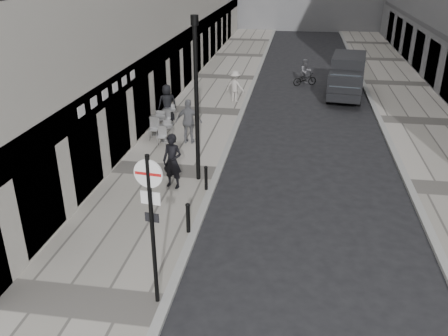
% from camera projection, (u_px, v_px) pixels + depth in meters
% --- Properties ---
extents(sidewalk, '(4.00, 60.00, 0.12)m').
position_uv_depth(sidewalk, '(204.00, 111.00, 25.09)').
color(sidewalk, '#A19A92').
rests_on(sidewalk, ground).
extents(far_sidewalk, '(4.00, 60.00, 0.12)m').
position_uv_depth(far_sidewalk, '(421.00, 122.00, 23.55)').
color(far_sidewalk, '#A19A92').
rests_on(far_sidewalk, ground).
extents(walking_man, '(0.81, 0.64, 1.96)m').
position_uv_depth(walking_man, '(172.00, 161.00, 16.46)').
color(walking_man, black).
rests_on(walking_man, sidewalk).
extents(sign_post, '(0.65, 0.13, 3.79)m').
position_uv_depth(sign_post, '(151.00, 212.00, 10.32)').
color(sign_post, black).
rests_on(sign_post, sidewalk).
extents(lamppost, '(0.26, 0.26, 5.79)m').
position_uv_depth(lamppost, '(196.00, 94.00, 16.12)').
color(lamppost, black).
rests_on(lamppost, sidewalk).
extents(bollard_near, '(0.12, 0.12, 0.90)m').
position_uv_depth(bollard_near, '(188.00, 219.00, 13.93)').
color(bollard_near, black).
rests_on(bollard_near, sidewalk).
extents(bollard_far, '(0.11, 0.11, 0.84)m').
position_uv_depth(bollard_far, '(206.00, 179.00, 16.49)').
color(bollard_far, black).
rests_on(bollard_far, sidewalk).
extents(panel_van, '(2.46, 5.16, 2.34)m').
position_uv_depth(panel_van, '(347.00, 75.00, 27.36)').
color(panel_van, black).
rests_on(panel_van, ground).
extents(cyclist, '(1.64, 1.13, 1.68)m').
position_uv_depth(cyclist, '(305.00, 75.00, 30.00)').
color(cyclist, black).
rests_on(cyclist, ground).
extents(pedestrian_a, '(1.16, 0.52, 1.95)m').
position_uv_depth(pedestrian_a, '(189.00, 121.00, 20.39)').
color(pedestrian_a, slate).
rests_on(pedestrian_a, sidewalk).
extents(pedestrian_b, '(1.28, 1.01, 1.73)m').
position_uv_depth(pedestrian_b, '(235.00, 86.00, 26.22)').
color(pedestrian_b, '#B4ACA6').
rests_on(pedestrian_b, sidewalk).
extents(pedestrian_c, '(1.06, 0.91, 1.83)m').
position_uv_depth(pedestrian_c, '(167.00, 103.00, 23.10)').
color(pedestrian_c, black).
rests_on(pedestrian_c, sidewalk).
extents(cafe_table_near, '(0.78, 1.76, 1.00)m').
position_uv_depth(cafe_table_near, '(158.00, 124.00, 21.47)').
color(cafe_table_near, '#ABABAD').
rests_on(cafe_table_near, sidewalk).
extents(cafe_table_mid, '(0.66, 1.50, 0.85)m').
position_uv_depth(cafe_table_mid, '(165.00, 132.00, 20.74)').
color(cafe_table_mid, '#B6B6B9').
rests_on(cafe_table_mid, sidewalk).
extents(cafe_table_far, '(0.67, 1.51, 0.86)m').
position_uv_depth(cafe_table_far, '(169.00, 115.00, 22.90)').
color(cafe_table_far, silver).
rests_on(cafe_table_far, sidewalk).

